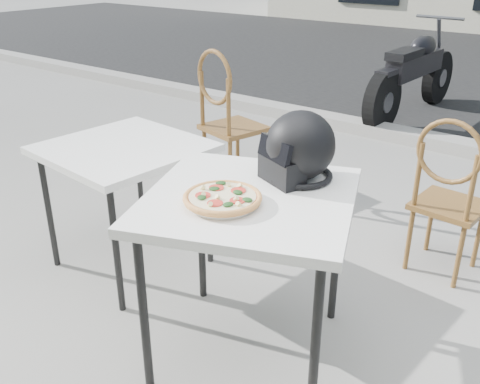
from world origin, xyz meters
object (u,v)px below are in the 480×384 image
Objects in this scene: helmet at (298,150)px; cafe_chair_main at (448,190)px; cafe_table_side at (124,157)px; pizza at (223,197)px; cafe_table_main at (250,211)px; motorcycle at (414,75)px; plate at (223,202)px; cafe_chair_side at (226,113)px.

helmet reaches higher than cafe_chair_main.
cafe_table_side is (-1.08, -0.07, -0.26)m from helmet.
pizza is 1.04m from cafe_table_side.
cafe_table_side is (-1.01, 0.20, -0.05)m from cafe_table_main.
helmet is 1.10m from cafe_chair_main.
pizza is 0.40× the size of cafe_chair_main.
cafe_chair_main is 0.45× the size of motorcycle.
motorcycle is (-0.82, 4.40, -0.36)m from plate.
pizza is 0.43m from helmet.
cafe_chair_side is (-1.35, 1.17, -0.34)m from helmet.
plate is 0.36× the size of cafe_table_side.
motorcycle reaches higher than cafe_table_side.
pizza reaches higher than plate.
helmet reaches higher than motorcycle.
helmet is at bearing 76.43° from plate.
cafe_table_side is at bearing 161.09° from pizza.
plate is at bearing -76.70° from motorcycle.
plate is 1.04m from cafe_table_side.
cafe_chair_side is (-1.29, 1.45, -0.13)m from cafe_table_main.
motorcycle is at bearing -61.88° from cafe_chair_main.
plate is 0.28× the size of cafe_chair_side.
motorcycle reaches higher than cafe_chair_main.
helmet is at bearing 3.86° from cafe_table_side.
cafe_chair_main reaches higher than cafe_table_side.
cafe_table_main is 1.31m from cafe_chair_main.
cafe_chair_main reaches higher than cafe_table_main.
cafe_table_main is at bearing 75.56° from plate.
cafe_table_side is at bearing -89.46° from motorcycle.
plate is 0.33× the size of cafe_chair_main.
cafe_table_main is 2.90× the size of pizza.
cafe_table_main is 1.94m from cafe_chair_side.
cafe_table_side is (-0.98, 0.33, -0.13)m from plate.
cafe_table_main is 1.03m from cafe_table_side.
pizza is at bearing 142.70° from cafe_chair_side.
cafe_table_side is (-0.98, 0.33, -0.15)m from pizza.
cafe_chair_main reaches higher than pizza.
plate is at bearing -104.44° from cafe_table_main.
pizza is (-0.03, -0.14, 0.10)m from cafe_table_main.
pizza is 0.95× the size of helmet.
cafe_chair_main is at bearing -173.48° from cafe_chair_side.
plate is at bearing 142.69° from cafe_chair_side.
motorcycle is at bearing 100.60° from pizza.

